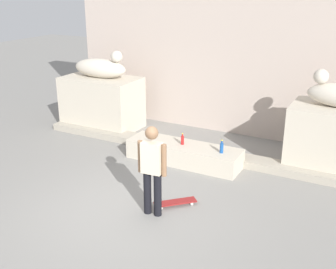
{
  "coord_description": "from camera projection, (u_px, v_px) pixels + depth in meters",
  "views": [
    {
      "loc": [
        3.84,
        -5.48,
        3.96
      ],
      "look_at": [
        0.2,
        1.4,
        1.1
      ],
      "focal_mm": 44.77,
      "sensor_mm": 36.0,
      "label": 1
    }
  ],
  "objects": [
    {
      "name": "ground_plane",
      "position": [
        122.0,
        213.0,
        7.6
      ],
      "size": [
        40.0,
        40.0,
        0.0
      ],
      "primitive_type": "plane",
      "color": "gray"
    },
    {
      "name": "statue_reclining_left",
      "position": [
        101.0,
        67.0,
        11.5
      ],
      "size": [
        1.62,
        0.63,
        0.78
      ],
      "rotation": [
        0.0,
        0.0,
        0.05
      ],
      "color": "beige",
      "rests_on": "pedestal_left"
    },
    {
      "name": "skater",
      "position": [
        152.0,
        167.0,
        7.26
      ],
      "size": [
        0.54,
        0.23,
        1.67
      ],
      "rotation": [
        0.0,
        0.0,
        0.08
      ],
      "color": "black",
      "rests_on": "ground_plane"
    },
    {
      "name": "ledge_block",
      "position": [
        184.0,
        153.0,
        9.64
      ],
      "size": [
        2.67,
        0.76,
        0.44
      ],
      "primitive_type": "cube",
      "color": "beige",
      "rests_on": "ground_plane"
    },
    {
      "name": "stair_step",
      "position": [
        194.0,
        151.0,
        10.15
      ],
      "size": [
        8.47,
        0.5,
        0.17
      ],
      "primitive_type": "cube",
      "color": "#A9A08F",
      "rests_on": "ground_plane"
    },
    {
      "name": "pedestal_left",
      "position": [
        102.0,
        102.0,
        11.86
      ],
      "size": [
        2.14,
        1.27,
        1.44
      ],
      "primitive_type": "cube",
      "color": "beige",
      "rests_on": "ground_plane"
    },
    {
      "name": "facade_wall",
      "position": [
        230.0,
        32.0,
        11.04
      ],
      "size": [
        9.05,
        0.6,
        5.4
      ],
      "primitive_type": "cube",
      "color": "#C0AEA2",
      "rests_on": "ground_plane"
    },
    {
      "name": "bottle_red",
      "position": [
        182.0,
        140.0,
        9.54
      ],
      "size": [
        0.07,
        0.07,
        0.27
      ],
      "color": "red",
      "rests_on": "ledge_block"
    },
    {
      "name": "skateboard",
      "position": [
        175.0,
        202.0,
        7.84
      ],
      "size": [
        0.71,
        0.7,
        0.08
      ],
      "rotation": [
        0.0,
        0.0,
        0.77
      ],
      "color": "maroon",
      "rests_on": "ground_plane"
    },
    {
      "name": "bottle_blue",
      "position": [
        222.0,
        148.0,
        9.07
      ],
      "size": [
        0.08,
        0.08,
        0.29
      ],
      "color": "#194C99",
      "rests_on": "ledge_block"
    }
  ]
}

